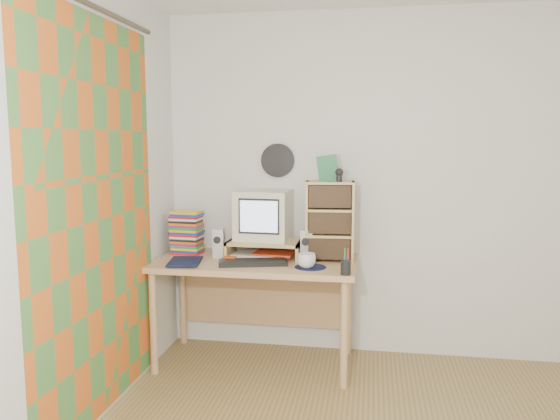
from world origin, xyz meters
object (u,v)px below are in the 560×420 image
(crt_monitor, at_px, (263,215))
(dvd_stack, at_px, (187,233))
(mug, at_px, (306,261))
(desk, at_px, (257,277))
(diary, at_px, (169,260))
(keyboard, at_px, (253,262))
(cd_rack, at_px, (330,221))

(crt_monitor, bearing_deg, dvd_stack, -175.61)
(dvd_stack, relative_size, mug, 2.42)
(crt_monitor, bearing_deg, desk, -103.98)
(desk, distance_m, diary, 0.63)
(dvd_stack, bearing_deg, diary, -86.64)
(desk, bearing_deg, keyboard, -85.42)
(desk, relative_size, mug, 11.34)
(keyboard, xyz_separation_m, diary, (-0.56, -0.07, 0.01))
(keyboard, distance_m, diary, 0.57)
(desk, bearing_deg, dvd_stack, 172.17)
(cd_rack, bearing_deg, desk, 178.64)
(desk, distance_m, crt_monitor, 0.44)
(keyboard, bearing_deg, mug, -19.81)
(cd_rack, height_order, mug, cd_rack)
(desk, bearing_deg, mug, -31.34)
(desk, height_order, keyboard, keyboard)
(crt_monitor, xyz_separation_m, diary, (-0.58, -0.35, -0.27))
(desk, relative_size, dvd_stack, 4.69)
(desk, bearing_deg, diary, -154.26)
(crt_monitor, bearing_deg, mug, -38.84)
(mug, bearing_deg, keyboard, 174.90)
(crt_monitor, relative_size, cd_rack, 0.67)
(keyboard, bearing_deg, diary, 171.86)
(crt_monitor, height_order, keyboard, crt_monitor)
(dvd_stack, height_order, cd_rack, cd_rack)
(desk, xyz_separation_m, diary, (-0.55, -0.26, 0.16))
(mug, bearing_deg, desk, 148.66)
(keyboard, height_order, dvd_stack, dvd_stack)
(desk, bearing_deg, crt_monitor, 72.87)
(cd_rack, distance_m, diary, 1.13)
(crt_monitor, xyz_separation_m, keyboard, (-0.01, -0.29, -0.28))
(crt_monitor, relative_size, dvd_stack, 1.24)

